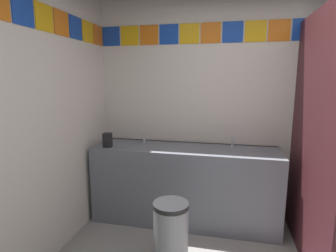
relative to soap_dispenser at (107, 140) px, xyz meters
name	(u,v)px	position (x,y,z in m)	size (l,w,h in m)	color
wall_back	(263,97)	(1.67, 0.47, 0.47)	(3.79, 0.09, 2.81)	silver
vanity_counter	(185,184)	(0.85, 0.16, -0.50)	(2.05, 0.55, 0.86)	slate
faucet_left	(143,139)	(0.34, 0.25, -0.03)	(0.04, 0.10, 0.14)	silver
faucet_right	(232,144)	(1.36, 0.25, -0.03)	(0.04, 0.10, 0.14)	silver
soap_dispenser	(107,140)	(0.00, 0.00, 0.00)	(0.09, 0.09, 0.16)	black
trash_bin	(171,235)	(0.86, -0.64, -0.65)	(0.31, 0.31, 0.59)	#999EA3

